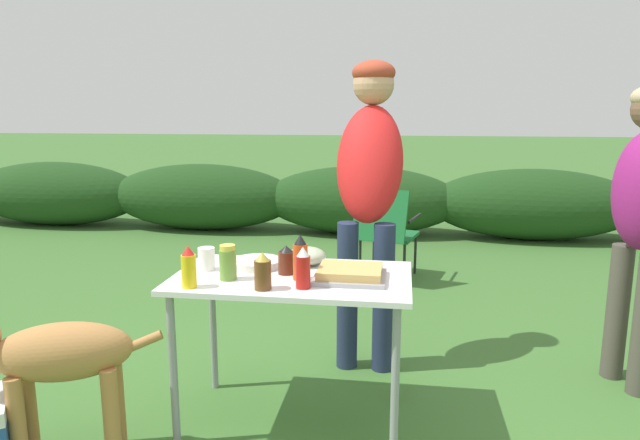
# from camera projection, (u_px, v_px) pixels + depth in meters

# --- Properties ---
(ground_plane) EXTENTS (60.00, 60.00, 0.00)m
(ground_plane) POSITION_uv_depth(u_px,v_px,m) (294.00, 420.00, 2.80)
(ground_plane) COLOR #3D6B2D
(shrub_hedge) EXTENTS (14.40, 0.90, 0.82)m
(shrub_hedge) POSITION_uv_depth(u_px,v_px,m) (361.00, 200.00, 6.88)
(shrub_hedge) COLOR #1E4219
(shrub_hedge) RESTS_ON ground
(folding_table) EXTENTS (1.10, 0.64, 0.74)m
(folding_table) POSITION_uv_depth(u_px,v_px,m) (292.00, 291.00, 2.67)
(folding_table) COLOR white
(folding_table) RESTS_ON ground
(food_tray) EXTENTS (0.32, 0.28, 0.06)m
(food_tray) POSITION_uv_depth(u_px,v_px,m) (350.00, 274.00, 2.59)
(food_tray) COLOR #9E9EA3
(food_tray) RESTS_ON folding_table
(plate_stack) EXTENTS (0.24, 0.24, 0.04)m
(plate_stack) POSITION_uv_depth(u_px,v_px,m) (257.00, 263.00, 2.79)
(plate_stack) COLOR white
(plate_stack) RESTS_ON folding_table
(mixing_bowl) EXTENTS (0.19, 0.19, 0.09)m
(mixing_bowl) POSITION_uv_depth(u_px,v_px,m) (307.00, 256.00, 2.83)
(mixing_bowl) COLOR #ADBC99
(mixing_bowl) RESTS_ON folding_table
(paper_cup_stack) EXTENTS (0.08, 0.08, 0.11)m
(paper_cup_stack) POSITION_uv_depth(u_px,v_px,m) (206.00, 259.00, 2.73)
(paper_cup_stack) COLOR white
(paper_cup_stack) RESTS_ON folding_table
(mustard_bottle) EXTENTS (0.06, 0.06, 0.19)m
(mustard_bottle) POSITION_uv_depth(u_px,v_px,m) (189.00, 268.00, 2.46)
(mustard_bottle) COLOR yellow
(mustard_bottle) RESTS_ON folding_table
(bbq_sauce_bottle) EXTENTS (0.08, 0.08, 0.14)m
(bbq_sauce_bottle) POSITION_uv_depth(u_px,v_px,m) (286.00, 260.00, 2.67)
(bbq_sauce_bottle) COLOR #562314
(bbq_sauce_bottle) RESTS_ON folding_table
(beer_bottle) EXTENTS (0.07, 0.07, 0.16)m
(beer_bottle) POSITION_uv_depth(u_px,v_px,m) (263.00, 272.00, 2.43)
(beer_bottle) COLOR brown
(beer_bottle) RESTS_ON folding_table
(ketchup_bottle) EXTENTS (0.06, 0.06, 0.18)m
(ketchup_bottle) POSITION_uv_depth(u_px,v_px,m) (303.00, 269.00, 2.45)
(ketchup_bottle) COLOR red
(ketchup_bottle) RESTS_ON folding_table
(relish_jar) EXTENTS (0.08, 0.08, 0.16)m
(relish_jar) POSITION_uv_depth(u_px,v_px,m) (228.00, 263.00, 2.57)
(relish_jar) COLOR olive
(relish_jar) RESTS_ON folding_table
(hot_sauce_bottle) EXTENTS (0.07, 0.07, 0.21)m
(hot_sauce_bottle) POSITION_uv_depth(u_px,v_px,m) (300.00, 258.00, 2.57)
(hot_sauce_bottle) COLOR #CC4214
(hot_sauce_bottle) RESTS_ON folding_table
(standing_person_in_gray_fleece) EXTENTS (0.40, 0.53, 1.78)m
(standing_person_in_gray_fleece) POSITION_uv_depth(u_px,v_px,m) (370.00, 176.00, 3.28)
(standing_person_in_gray_fleece) COLOR #232D4C
(standing_person_in_gray_fleece) RESTS_ON ground
(dog) EXTENTS (0.85, 0.43, 0.69)m
(dog) POSITION_uv_depth(u_px,v_px,m) (51.00, 360.00, 2.38)
(dog) COLOR #B27A42
(dog) RESTS_ON ground
(camp_chair_green_behind_table) EXTENTS (0.60, 0.69, 0.83)m
(camp_chair_green_behind_table) POSITION_uv_depth(u_px,v_px,m) (385.00, 229.00, 4.99)
(camp_chair_green_behind_table) COLOR #19602D
(camp_chair_green_behind_table) RESTS_ON ground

